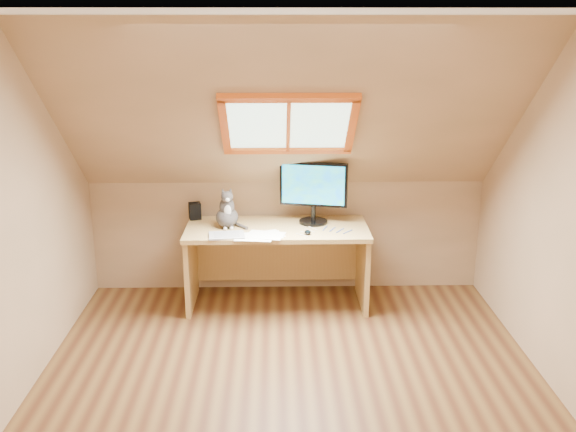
{
  "coord_description": "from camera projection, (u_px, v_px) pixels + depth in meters",
  "views": [
    {
      "loc": [
        -0.1,
        -3.77,
        2.36
      ],
      "look_at": [
        -0.0,
        1.0,
        0.91
      ],
      "focal_mm": 40.0,
      "sensor_mm": 36.0,
      "label": 1
    }
  ],
  "objects": [
    {
      "name": "cat",
      "position": [
        227.0,
        213.0,
        5.38
      ],
      "size": [
        0.23,
        0.26,
        0.35
      ],
      "color": "#453F3D",
      "rests_on": "desk"
    },
    {
      "name": "desk_speaker",
      "position": [
        195.0,
        211.0,
        5.62
      ],
      "size": [
        0.12,
        0.12,
        0.14
      ],
      "primitive_type": "cube",
      "rotation": [
        0.0,
        0.0,
        0.25
      ],
      "color": "black",
      "rests_on": "desk"
    },
    {
      "name": "cables",
      "position": [
        325.0,
        231.0,
        5.31
      ],
      "size": [
        0.51,
        0.26,
        0.01
      ],
      "color": "silver",
      "rests_on": "desk"
    },
    {
      "name": "papers",
      "position": [
        260.0,
        237.0,
        5.16
      ],
      "size": [
        0.35,
        0.3,
        0.01
      ],
      "color": "white",
      "rests_on": "desk"
    },
    {
      "name": "graphics_tablet",
      "position": [
        227.0,
        235.0,
        5.18
      ],
      "size": [
        0.31,
        0.23,
        0.01
      ],
      "primitive_type": "cube",
      "rotation": [
        0.0,
        0.0,
        0.11
      ],
      "color": "#B2B2B7",
      "rests_on": "desk"
    },
    {
      "name": "desk",
      "position": [
        277.0,
        249.0,
        5.54
      ],
      "size": [
        1.54,
        0.67,
        0.7
      ],
      "color": "tan",
      "rests_on": "ground"
    },
    {
      "name": "monitor",
      "position": [
        313.0,
        189.0,
        5.43
      ],
      "size": [
        0.57,
        0.24,
        0.53
      ],
      "color": "black",
      "rests_on": "desk"
    },
    {
      "name": "room_shell",
      "position": [
        292.0,
        186.0,
        3.79
      ],
      "size": [
        3.52,
        3.52,
        2.41
      ],
      "color": "tan",
      "rests_on": "ground"
    },
    {
      "name": "ground",
      "position": [
        291.0,
        389.0,
        4.3
      ],
      "size": [
        3.5,
        3.5,
        0.0
      ],
      "primitive_type": "plane",
      "color": "brown",
      "rests_on": "ground"
    },
    {
      "name": "mouse",
      "position": [
        308.0,
        232.0,
        5.23
      ],
      "size": [
        0.06,
        0.1,
        0.03
      ],
      "primitive_type": "ellipsoid",
      "rotation": [
        0.0,
        0.0,
        -0.07
      ],
      "color": "black",
      "rests_on": "desk"
    }
  ]
}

